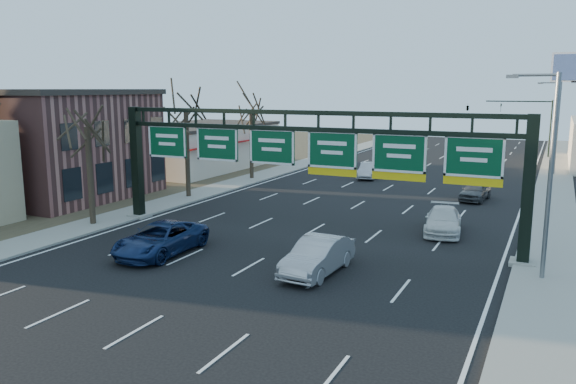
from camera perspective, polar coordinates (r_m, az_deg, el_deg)
The scene contains 19 objects.
ground at distance 25.32m, azimuth -6.26°, elevation -8.83°, with size 160.00×160.00×0.00m, color black.
sidewalk_left at distance 48.37m, azimuth -6.61°, elevation 0.54°, with size 3.00×120.00×0.12m, color gray.
sidewalk_right at distance 41.05m, azimuth 25.24°, elevation -2.19°, with size 3.00×120.00×0.12m, color gray.
dirt_strip_left at distance 55.79m, azimuth -17.26°, elevation 1.42°, with size 21.00×120.00×0.06m, color #473D2B.
lane_markings at distance 43.00m, azimuth 7.97°, elevation -0.81°, with size 21.60×120.00×0.01m, color white.
sign_gantry at distance 31.12m, azimuth 1.64°, elevation 3.61°, with size 24.60×1.20×7.20m.
brick_block at distance 46.55m, azimuth -21.91°, elevation 4.56°, with size 10.40×12.40×8.30m.
cream_strip at distance 60.26m, azimuth -9.07°, elevation 4.64°, with size 10.90×18.40×4.70m.
tree_gantry at distance 35.93m, azimuth -19.85°, elevation 7.90°, with size 3.60×3.60×8.48m.
tree_mid at distance 43.52m, azimuth -10.39°, elevation 9.66°, with size 3.60×3.60×9.24m.
tree_far at distance 51.95m, azimuth -3.79°, elevation 9.50°, with size 3.60×3.60×8.86m.
streetlight_near at distance 26.41m, azimuth 24.90°, elevation 2.41°, with size 2.15×0.22×9.00m.
streetlight_far at distance 60.29m, azimuth 25.59°, elevation 6.35°, with size 2.15×0.22×9.00m.
traffic_signal_mast at distance 75.59m, azimuth 20.55°, elevation 7.65°, with size 10.16×0.54×7.00m.
car_blue_suv at distance 29.44m, azimuth -12.81°, elevation -4.65°, with size 2.63×5.70×1.58m, color navy.
car_silver_sedan at distance 25.79m, azimuth 3.04°, elevation -6.51°, with size 1.72×4.94×1.63m, color #9F9FA4.
car_white_wagon at distance 34.17m, azimuth 15.48°, elevation -2.81°, with size 2.01×4.96×1.44m, color silver.
car_grey_far at distance 44.79m, azimuth 18.49°, elevation 0.12°, with size 1.69×4.20×1.43m, color #45474A.
car_silver_distant at distance 53.56m, azimuth 8.24°, elevation 2.18°, with size 1.54×4.41×1.45m, color #AAAAAF.
Camera 1 is at (12.78, -20.20, 8.34)m, focal length 35.00 mm.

